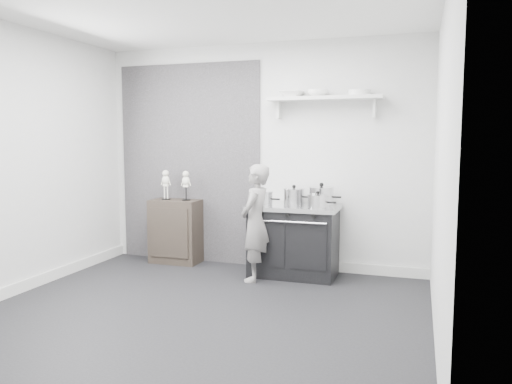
{
  "coord_description": "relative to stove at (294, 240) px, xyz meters",
  "views": [
    {
      "loc": [
        1.84,
        -3.99,
        1.56
      ],
      "look_at": [
        0.22,
        0.95,
        1.01
      ],
      "focal_mm": 35.0,
      "sensor_mm": 36.0,
      "label": 1
    }
  ],
  "objects": [
    {
      "name": "ground",
      "position": [
        -0.51,
        -1.48,
        -0.41
      ],
      "size": [
        4.0,
        4.0,
        0.0
      ],
      "primitive_type": "plane",
      "color": "black",
      "rests_on": "ground"
    },
    {
      "name": "room_shell",
      "position": [
        -0.6,
        -1.33,
        1.23
      ],
      "size": [
        4.02,
        3.62,
        2.71
      ],
      "color": "beige",
      "rests_on": "ground"
    },
    {
      "name": "wall_shelf",
      "position": [
        0.29,
        0.2,
        1.6
      ],
      "size": [
        1.3,
        0.26,
        0.24
      ],
      "color": "silver",
      "rests_on": "room_shell"
    },
    {
      "name": "stove",
      "position": [
        0.0,
        0.0,
        0.0
      ],
      "size": [
        1.02,
        0.64,
        0.82
      ],
      "color": "black",
      "rests_on": "ground"
    },
    {
      "name": "side_cabinet",
      "position": [
        -1.57,
        0.13,
        -0.01
      ],
      "size": [
        0.61,
        0.36,
        0.8
      ],
      "primitive_type": "cube",
      "color": "black",
      "rests_on": "ground"
    },
    {
      "name": "child",
      "position": [
        -0.35,
        -0.33,
        0.23
      ],
      "size": [
        0.34,
        0.49,
        1.29
      ],
      "primitive_type": "imported",
      "rotation": [
        0.0,
        0.0,
        -1.65
      ],
      "color": "gray",
      "rests_on": "ground"
    },
    {
      "name": "pot_front_left",
      "position": [
        -0.32,
        -0.09,
        0.48
      ],
      "size": [
        0.28,
        0.19,
        0.19
      ],
      "color": "silver",
      "rests_on": "stove"
    },
    {
      "name": "pot_back_left",
      "position": [
        -0.03,
        0.14,
        0.49
      ],
      "size": [
        0.33,
        0.25,
        0.22
      ],
      "color": "silver",
      "rests_on": "stove"
    },
    {
      "name": "pot_back_right",
      "position": [
        0.29,
        0.11,
        0.51
      ],
      "size": [
        0.37,
        0.28,
        0.26
      ],
      "color": "silver",
      "rests_on": "stove"
    },
    {
      "name": "pot_front_right",
      "position": [
        0.31,
        -0.17,
        0.48
      ],
      "size": [
        0.31,
        0.22,
        0.19
      ],
      "color": "silver",
      "rests_on": "stove"
    },
    {
      "name": "skeleton_full",
      "position": [
        -1.7,
        0.13,
        0.6
      ],
      "size": [
        0.12,
        0.08,
        0.43
      ],
      "primitive_type": null,
      "color": "silver",
      "rests_on": "side_cabinet"
    },
    {
      "name": "skeleton_torso",
      "position": [
        -1.42,
        0.13,
        0.6
      ],
      "size": [
        0.12,
        0.08,
        0.42
      ],
      "primitive_type": null,
      "color": "silver",
      "rests_on": "side_cabinet"
    },
    {
      "name": "bowl_large",
      "position": [
        -0.08,
        0.19,
        1.66
      ],
      "size": [
        0.28,
        0.28,
        0.07
      ],
      "primitive_type": "imported",
      "color": "white",
      "rests_on": "wall_shelf"
    },
    {
      "name": "bowl_small",
      "position": [
        0.22,
        0.19,
        1.67
      ],
      "size": [
        0.24,
        0.24,
        0.07
      ],
      "primitive_type": "imported",
      "color": "white",
      "rests_on": "wall_shelf"
    },
    {
      "name": "plate_stack",
      "position": [
        0.68,
        0.19,
        1.66
      ],
      "size": [
        0.25,
        0.25,
        0.06
      ],
      "primitive_type": "cylinder",
      "color": "silver",
      "rests_on": "wall_shelf"
    }
  ]
}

